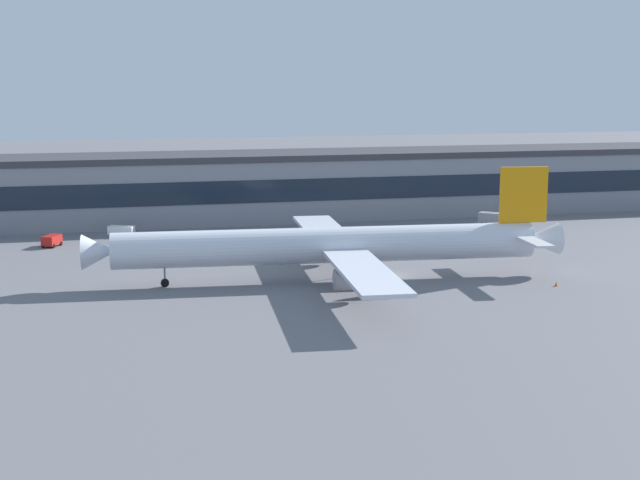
{
  "coord_description": "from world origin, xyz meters",
  "views": [
    {
      "loc": [
        -39.85,
        -118.61,
        27.29
      ],
      "look_at": [
        -10.18,
        2.69,
        5.0
      ],
      "focal_mm": 51.27,
      "sensor_mm": 36.0,
      "label": 1
    }
  ],
  "objects_px": {
    "traffic_cone_0": "(556,284)",
    "airliner": "(334,245)",
    "crew_van": "(493,219)",
    "follow_me_car": "(121,230)",
    "baggage_tug": "(52,240)"
  },
  "relations": [
    {
      "from": "crew_van",
      "to": "airliner",
      "type": "bearing_deg",
      "value": -136.91
    },
    {
      "from": "follow_me_car",
      "to": "traffic_cone_0",
      "type": "relative_size",
      "value": 7.99
    },
    {
      "from": "airliner",
      "to": "traffic_cone_0",
      "type": "relative_size",
      "value": 108.87
    },
    {
      "from": "traffic_cone_0",
      "to": "airliner",
      "type": "bearing_deg",
      "value": 160.21
    },
    {
      "from": "baggage_tug",
      "to": "follow_me_car",
      "type": "bearing_deg",
      "value": 32.14
    },
    {
      "from": "airliner",
      "to": "follow_me_car",
      "type": "height_order",
      "value": "airliner"
    },
    {
      "from": "airliner",
      "to": "crew_van",
      "type": "relative_size",
      "value": 12.16
    },
    {
      "from": "crew_van",
      "to": "follow_me_car",
      "type": "height_order",
      "value": "crew_van"
    },
    {
      "from": "crew_van",
      "to": "traffic_cone_0",
      "type": "xyz_separation_m",
      "value": [
        -12.44,
        -47.72,
        -1.16
      ]
    },
    {
      "from": "baggage_tug",
      "to": "traffic_cone_0",
      "type": "relative_size",
      "value": 6.86
    },
    {
      "from": "crew_van",
      "to": "baggage_tug",
      "type": "xyz_separation_m",
      "value": [
        -78.65,
        -1.85,
        -0.37
      ]
    },
    {
      "from": "follow_me_car",
      "to": "baggage_tug",
      "type": "distance_m",
      "value": 13.27
    },
    {
      "from": "crew_van",
      "to": "baggage_tug",
      "type": "relative_size",
      "value": 1.31
    },
    {
      "from": "baggage_tug",
      "to": "traffic_cone_0",
      "type": "distance_m",
      "value": 80.56
    },
    {
      "from": "follow_me_car",
      "to": "baggage_tug",
      "type": "relative_size",
      "value": 1.17
    }
  ]
}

